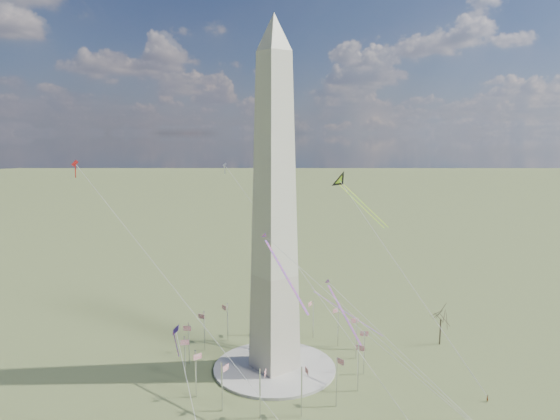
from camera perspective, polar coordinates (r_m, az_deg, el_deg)
ground at (r=154.85m, az=-0.62°, el=-17.70°), size 2000.00×2000.00×0.00m
plaza at (r=154.67m, az=-0.62°, el=-17.56°), size 36.00×36.00×0.80m
washington_monument at (r=140.22m, az=-0.66°, el=0.13°), size 15.56×15.56×100.00m
flagpole_ring at (r=151.75m, az=-0.63°, el=-15.24°), size 54.40×54.40×13.00m
tree_near at (r=175.21m, az=17.91°, el=-11.60°), size 7.44×7.44×13.03m
person_east at (r=148.26m, az=22.61°, el=-19.27°), size 0.82×0.73×1.88m
kite_delta_black at (r=164.28m, az=7.14°, el=3.05°), size 7.93×20.50×16.77m
kite_diamond_purple at (r=128.89m, az=-11.82°, el=-13.68°), size 2.34×2.98×8.69m
kite_streamer_left at (r=149.43m, az=6.78°, el=-10.68°), size 6.37×20.63×14.41m
kite_streamer_mid at (r=129.84m, az=-0.22°, el=-5.87°), size 5.15×23.34×16.10m
kite_streamer_right at (r=164.13m, az=6.42°, el=-10.74°), size 17.47×17.73×16.15m
kite_small_red at (r=145.50m, az=-22.38°, el=4.79°), size 1.45×1.87×4.84m
kite_small_white at (r=176.85m, az=-6.35°, el=5.03°), size 1.30×1.91×4.03m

